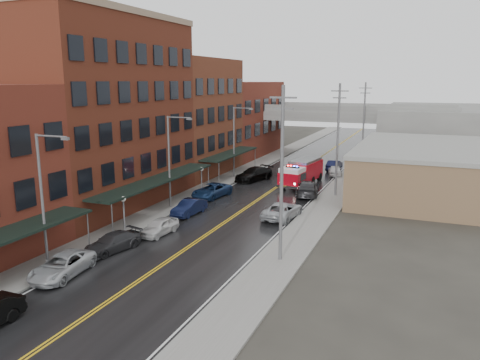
% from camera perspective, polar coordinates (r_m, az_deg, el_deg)
% --- Properties ---
extents(ground, '(220.00, 220.00, 0.00)m').
position_cam_1_polar(ground, '(24.82, -23.94, -18.75)').
color(ground, '#2D2B26').
rests_on(ground, ground).
extents(road, '(11.00, 160.00, 0.02)m').
position_cam_1_polar(road, '(48.74, 2.07, -2.53)').
color(road, black).
rests_on(road, ground).
extents(sidewalk_left, '(3.00, 160.00, 0.15)m').
position_cam_1_polar(sidewalk_left, '(51.60, -5.57, -1.68)').
color(sidewalk_left, slate).
rests_on(sidewalk_left, ground).
extents(sidewalk_right, '(3.00, 160.00, 0.15)m').
position_cam_1_polar(sidewalk_right, '(46.82, 10.50, -3.26)').
color(sidewalk_right, slate).
rests_on(sidewalk_right, ground).
extents(curb_left, '(0.30, 160.00, 0.15)m').
position_cam_1_polar(curb_left, '(50.87, -3.92, -1.85)').
color(curb_left, gray).
rests_on(curb_left, ground).
extents(curb_right, '(0.30, 160.00, 0.15)m').
position_cam_1_polar(curb_right, '(47.15, 8.54, -3.08)').
color(curb_right, gray).
rests_on(curb_right, ground).
extents(brick_building_b, '(9.00, 20.00, 18.00)m').
position_cam_1_polar(brick_building_b, '(47.64, -16.24, 7.64)').
color(brick_building_b, '#532416').
rests_on(brick_building_b, ground).
extents(brick_building_c, '(9.00, 15.00, 15.00)m').
position_cam_1_polar(brick_building_c, '(62.40, -6.14, 7.61)').
color(brick_building_c, brown).
rests_on(brick_building_c, ground).
extents(brick_building_far, '(9.00, 20.00, 12.00)m').
position_cam_1_polar(brick_building_far, '(78.33, -0.02, 7.47)').
color(brick_building_far, maroon).
rests_on(brick_building_far, ground).
extents(tan_building, '(14.00, 22.00, 5.00)m').
position_cam_1_polar(tan_building, '(55.20, 21.63, 1.00)').
color(tan_building, brown).
rests_on(tan_building, ground).
extents(right_far_block, '(18.00, 30.00, 8.00)m').
position_cam_1_polar(right_far_block, '(84.75, 23.39, 5.48)').
color(right_far_block, slate).
rests_on(right_far_block, ground).
extents(awning_1, '(2.60, 18.00, 3.09)m').
position_cam_1_polar(awning_1, '(45.13, -9.98, -0.01)').
color(awning_1, black).
rests_on(awning_1, ground).
extents(awning_2, '(2.60, 13.00, 3.09)m').
position_cam_1_polar(awning_2, '(60.41, -1.17, 3.21)').
color(awning_2, black).
rests_on(awning_2, ground).
extents(globe_lamp_1, '(0.44, 0.44, 3.12)m').
position_cam_1_polar(globe_lamp_1, '(39.07, -14.01, -3.10)').
color(globe_lamp_1, '#59595B').
rests_on(globe_lamp_1, ground).
extents(globe_lamp_2, '(0.44, 0.44, 3.12)m').
position_cam_1_polar(globe_lamp_2, '(50.71, -4.72, 0.68)').
color(globe_lamp_2, '#59595B').
rests_on(globe_lamp_2, ground).
extents(street_lamp_0, '(2.64, 0.22, 9.00)m').
position_cam_1_polar(street_lamp_0, '(32.60, -22.73, -1.48)').
color(street_lamp_0, '#59595B').
rests_on(street_lamp_0, ground).
extents(street_lamp_1, '(2.64, 0.22, 9.00)m').
position_cam_1_polar(street_lamp_1, '(45.09, -8.39, 2.88)').
color(street_lamp_1, '#59595B').
rests_on(street_lamp_1, ground).
extents(street_lamp_2, '(2.64, 0.22, 9.00)m').
position_cam_1_polar(street_lamp_2, '(59.29, -0.53, 5.19)').
color(street_lamp_2, '#59595B').
rests_on(street_lamp_2, ground).
extents(utility_pole_0, '(1.80, 0.24, 12.00)m').
position_cam_1_polar(utility_pole_0, '(31.23, 5.11, 0.97)').
color(utility_pole_0, '#59595B').
rests_on(utility_pole_0, ground).
extents(utility_pole_1, '(1.80, 0.24, 12.00)m').
position_cam_1_polar(utility_pole_1, '(50.48, 11.83, 5.01)').
color(utility_pole_1, '#59595B').
rests_on(utility_pole_1, ground).
extents(utility_pole_2, '(1.80, 0.24, 12.00)m').
position_cam_1_polar(utility_pole_2, '(70.15, 14.84, 6.78)').
color(utility_pole_2, '#59595B').
rests_on(utility_pole_2, ground).
extents(overpass, '(40.00, 10.00, 7.50)m').
position_cam_1_polar(overpass, '(78.26, 10.24, 7.27)').
color(overpass, slate).
rests_on(overpass, ground).
extents(fire_truck, '(4.05, 8.30, 2.93)m').
position_cam_1_polar(fire_truck, '(56.22, 7.47, 1.00)').
color(fire_truck, '#AB0715').
rests_on(fire_truck, ground).
extents(parked_car_left_2, '(2.84, 5.18, 1.38)m').
position_cam_1_polar(parked_car_left_2, '(32.44, -20.86, -9.72)').
color(parked_car_left_2, '#ADB1B6').
rests_on(parked_car_left_2, ground).
extents(parked_car_left_3, '(2.88, 4.89, 1.33)m').
position_cam_1_polar(parked_car_left_3, '(35.75, -15.27, -7.35)').
color(parked_car_left_3, '#29292C').
rests_on(parked_car_left_3, ground).
extents(parked_car_left_4, '(1.92, 4.05, 1.34)m').
position_cam_1_polar(parked_car_left_4, '(38.64, -9.81, -5.62)').
color(parked_car_left_4, silver).
rests_on(parked_car_left_4, ground).
extents(parked_car_left_5, '(1.85, 4.40, 1.41)m').
position_cam_1_polar(parked_car_left_5, '(43.82, -6.20, -3.33)').
color(parked_car_left_5, black).
rests_on(parked_car_left_5, ground).
extents(parked_car_left_6, '(3.17, 5.54, 1.46)m').
position_cam_1_polar(parked_car_left_6, '(50.09, -3.46, -1.30)').
color(parked_car_left_6, navy).
rests_on(parked_car_left_6, ground).
extents(parked_car_left_7, '(4.04, 6.13, 1.65)m').
position_cam_1_polar(parked_car_left_7, '(58.24, 1.69, 0.72)').
color(parked_car_left_7, black).
rests_on(parked_car_left_7, ground).
extents(parked_car_right_0, '(2.88, 5.50, 1.48)m').
position_cam_1_polar(parked_car_right_0, '(42.66, 5.22, -3.69)').
color(parked_car_right_0, '#A3A7AB').
rests_on(parked_car_right_0, ground).
extents(parked_car_right_1, '(3.30, 6.00, 1.65)m').
position_cam_1_polar(parked_car_right_1, '(51.24, 8.24, -0.99)').
color(parked_car_right_1, '#28282A').
rests_on(parked_car_right_1, ground).
extents(parked_car_right_2, '(2.56, 4.32, 1.38)m').
position_cam_1_polar(parked_car_right_2, '(62.62, 11.50, 1.15)').
color(parked_car_right_2, silver).
rests_on(parked_car_right_2, ground).
extents(parked_car_right_3, '(1.62, 4.37, 1.43)m').
position_cam_1_polar(parked_car_right_3, '(66.32, 11.42, 1.78)').
color(parked_car_right_3, black).
rests_on(parked_car_right_3, ground).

